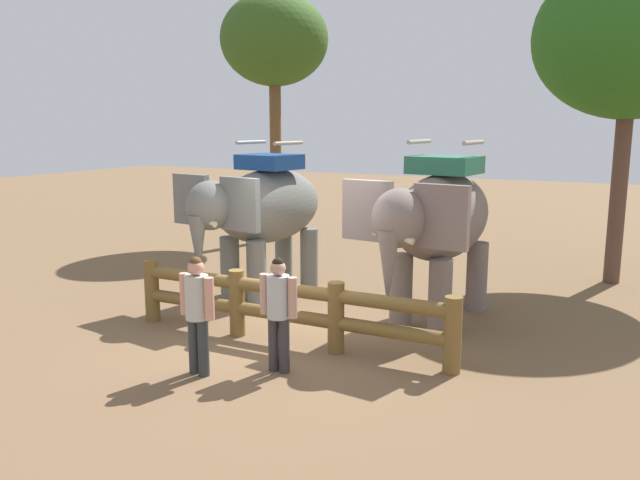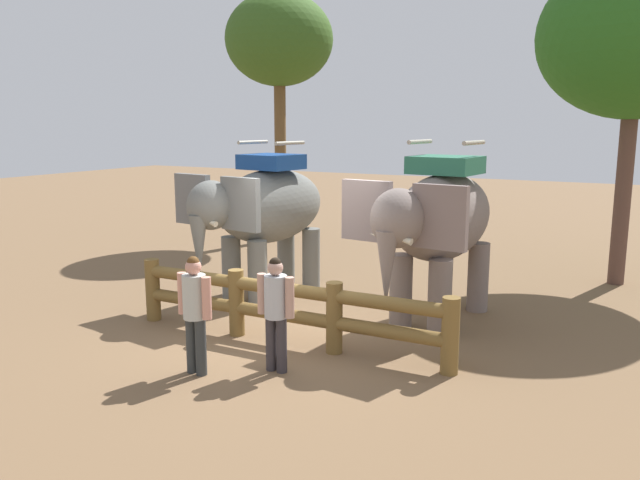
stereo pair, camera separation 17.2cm
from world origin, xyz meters
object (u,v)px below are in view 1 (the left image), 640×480
(elephant_center, at_px, (437,222))
(tourist_man_in_blue, at_px, (278,306))
(tree_far_left, at_px, (632,38))
(tree_back_center, at_px, (274,42))
(log_fence, at_px, (284,305))
(elephant_near_left, at_px, (263,210))
(tourist_woman_in_black, at_px, (197,307))

(elephant_center, distance_m, tourist_man_in_blue, 3.37)
(tree_far_left, bearing_deg, elephant_center, -120.60)
(elephant_center, relative_size, tree_back_center, 0.53)
(log_fence, distance_m, elephant_near_left, 2.99)
(log_fence, bearing_deg, tourist_woman_in_black, -105.11)
(tourist_man_in_blue, height_order, tree_back_center, tree_back_center)
(log_fence, xyz_separation_m, tree_back_center, (-4.56, 7.42, 4.84))
(log_fence, relative_size, elephant_near_left, 1.53)
(tree_far_left, bearing_deg, tree_back_center, 172.91)
(log_fence, height_order, tourist_woman_in_black, tourist_woman_in_black)
(tourist_woman_in_black, height_order, tree_far_left, tree_far_left)
(log_fence, height_order, tourist_man_in_blue, tourist_man_in_blue)
(elephant_near_left, height_order, tourist_woman_in_black, elephant_near_left)
(elephant_center, xyz_separation_m, tree_far_left, (2.52, 4.27, 3.23))
(elephant_near_left, relative_size, tourist_man_in_blue, 2.24)
(elephant_center, height_order, tree_back_center, tree_back_center)
(elephant_near_left, bearing_deg, elephant_center, -2.07)
(tourist_woman_in_black, bearing_deg, elephant_near_left, 109.42)
(log_fence, height_order, tree_back_center, tree_back_center)
(log_fence, xyz_separation_m, tourist_woman_in_black, (-0.42, -1.54, 0.32))
(elephant_near_left, bearing_deg, tourist_man_in_blue, -55.09)
(tree_far_left, relative_size, tree_back_center, 0.97)
(elephant_center, bearing_deg, elephant_near_left, 177.93)
(elephant_center, distance_m, tree_back_center, 9.05)
(elephant_center, xyz_separation_m, tree_back_center, (-6.26, 5.36, 3.75))
(tree_far_left, xyz_separation_m, tree_back_center, (-8.78, 1.09, 0.52))
(elephant_center, relative_size, tourist_man_in_blue, 2.27)
(elephant_near_left, xyz_separation_m, elephant_center, (3.43, -0.12, 0.03))
(log_fence, bearing_deg, elephant_near_left, 128.36)
(log_fence, bearing_deg, tree_far_left, 56.30)
(elephant_near_left, distance_m, tree_far_left, 7.96)
(tree_far_left, bearing_deg, elephant_near_left, -145.19)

